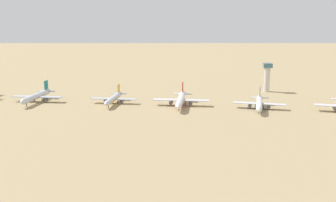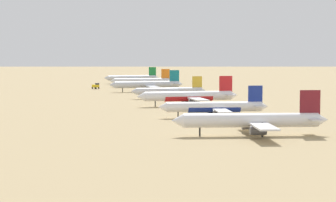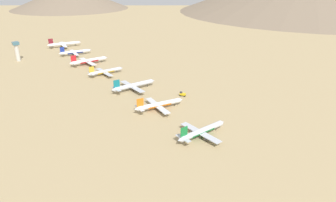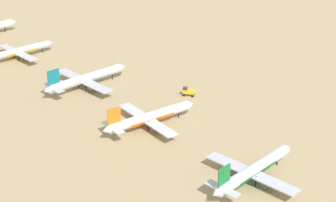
{
  "view_description": "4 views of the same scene",
  "coord_description": "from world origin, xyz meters",
  "px_view_note": "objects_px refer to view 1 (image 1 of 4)",
  "views": [
    {
      "loc": [
        259.24,
        66.18,
        58.31
      ],
      "look_at": [
        12.98,
        42.93,
        5.88
      ],
      "focal_mm": 40.73,
      "sensor_mm": 36.0,
      "label": 1
    },
    {
      "loc": [
        85.42,
        351.51,
        26.59
      ],
      "look_at": [
        14.09,
        61.47,
        3.46
      ],
      "focal_mm": 72.62,
      "sensor_mm": 36.0,
      "label": 2
    },
    {
      "loc": [
        -139.52,
        -286.44,
        102.29
      ],
      "look_at": [
        -1.2,
        -106.89,
        6.37
      ],
      "focal_mm": 32.83,
      "sensor_mm": 36.0,
      "label": 3
    },
    {
      "loc": [
        -142.72,
        -247.83,
        99.33
      ],
      "look_at": [
        4.2,
        -101.95,
        6.48
      ],
      "focal_mm": 59.39,
      "sensor_mm": 36.0,
      "label": 4
    }
  ],
  "objects_px": {
    "parked_jet_3": "(114,98)",
    "parked_jet_5": "(259,103)",
    "parked_jet_2": "(37,96)",
    "parked_jet_4": "(181,100)",
    "control_tower": "(267,76)"
  },
  "relations": [
    {
      "from": "parked_jet_3",
      "to": "parked_jet_5",
      "type": "height_order",
      "value": "parked_jet_5"
    },
    {
      "from": "parked_jet_2",
      "to": "parked_jet_3",
      "type": "xyz_separation_m",
      "value": [
        0.23,
        56.94,
        -0.55
      ]
    },
    {
      "from": "parked_jet_3",
      "to": "parked_jet_5",
      "type": "relative_size",
      "value": 0.96
    },
    {
      "from": "parked_jet_3",
      "to": "parked_jet_5",
      "type": "xyz_separation_m",
      "value": [
        7.21,
        101.07,
        0.18
      ]
    },
    {
      "from": "parked_jet_4",
      "to": "parked_jet_3",
      "type": "bearing_deg",
      "value": -93.22
    },
    {
      "from": "parked_jet_3",
      "to": "parked_jet_4",
      "type": "distance_m",
      "value": 48.24
    },
    {
      "from": "control_tower",
      "to": "parked_jet_5",
      "type": "bearing_deg",
      "value": -12.73
    },
    {
      "from": "parked_jet_2",
      "to": "control_tower",
      "type": "height_order",
      "value": "control_tower"
    },
    {
      "from": "parked_jet_3",
      "to": "control_tower",
      "type": "relative_size",
      "value": 1.72
    },
    {
      "from": "parked_jet_5",
      "to": "parked_jet_3",
      "type": "bearing_deg",
      "value": -94.08
    },
    {
      "from": "parked_jet_2",
      "to": "control_tower",
      "type": "xyz_separation_m",
      "value": [
        -59.09,
        173.04,
        9.03
      ]
    },
    {
      "from": "control_tower",
      "to": "parked_jet_3",
      "type": "bearing_deg",
      "value": -62.94
    },
    {
      "from": "parked_jet_3",
      "to": "parked_jet_5",
      "type": "distance_m",
      "value": 101.33
    },
    {
      "from": "parked_jet_3",
      "to": "parked_jet_4",
      "type": "relative_size",
      "value": 0.85
    },
    {
      "from": "parked_jet_5",
      "to": "control_tower",
      "type": "relative_size",
      "value": 1.8
    }
  ]
}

